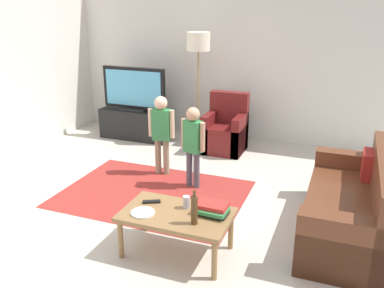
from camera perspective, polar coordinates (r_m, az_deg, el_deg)
The scene contains 16 objects.
ground at distance 4.66m, azimuth -2.69°, elevation -9.88°, with size 7.80×7.80×0.00m, color beige.
wall_back at distance 6.97m, azimuth 7.24°, elevation 11.59°, with size 6.00×0.12×2.70m, color silver.
area_rug at distance 5.17m, azimuth -5.36°, elevation -6.76°, with size 2.20×1.60×0.01m, color #9E2D28.
tv_stand at distance 7.16m, azimuth -7.61°, elevation 2.72°, with size 1.20×0.44×0.50m.
tv at distance 7.00m, azimuth -7.91°, elevation 7.42°, with size 1.10×0.28×0.71m.
couch at distance 4.49m, azimuth 21.55°, elevation -8.30°, with size 0.80×1.80×0.86m.
armchair at distance 6.52m, azimuth 4.64°, elevation 1.66°, with size 0.60×0.60×0.90m.
floor_lamp at distance 6.61m, azimuth 0.86°, elevation 13.02°, with size 0.36×0.36×1.78m.
child_near_tv at distance 5.52m, azimuth -4.19°, elevation 2.17°, with size 0.36×0.17×1.08m.
child_center at distance 5.12m, azimuth 0.13°, elevation 0.54°, with size 0.34×0.18×1.04m.
coffee_table at distance 3.88m, azimuth -2.13°, elevation -10.01°, with size 1.00×0.60×0.42m.
book_stack at distance 3.82m, azimuth 2.85°, elevation -8.81°, with size 0.29×0.23×0.10m.
bottle at distance 3.62m, azimuth 0.32°, elevation -8.96°, with size 0.06×0.06×0.32m.
tv_remote at distance 4.04m, azimuth -5.54°, elevation -7.85°, with size 0.17×0.05×0.02m, color black.
soda_can at distance 3.91m, azimuth -0.78°, elevation -7.95°, with size 0.07×0.07×0.12m, color silver.
plate at distance 3.86m, azimuth -6.72°, elevation -9.29°, with size 0.22×0.22×0.02m.
Camera 1 is at (1.66, -3.71, 2.27)m, focal length 39.06 mm.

